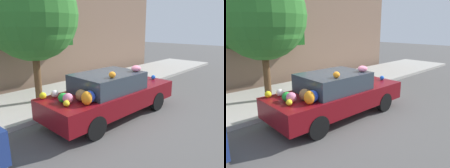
{
  "view_description": "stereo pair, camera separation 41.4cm",
  "coord_description": "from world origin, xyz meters",
  "views": [
    {
      "loc": [
        -4.77,
        -4.46,
        2.73
      ],
      "look_at": [
        0.0,
        -0.1,
        1.03
      ],
      "focal_mm": 35.0,
      "sensor_mm": 36.0,
      "label": 1
    },
    {
      "loc": [
        -4.48,
        -4.76,
        2.73
      ],
      "look_at": [
        0.0,
        -0.1,
        1.03
      ],
      "focal_mm": 35.0,
      "sensor_mm": 36.0,
      "label": 2
    }
  ],
  "objects": [
    {
      "name": "ground_plane",
      "position": [
        0.0,
        0.0,
        0.0
      ],
      "size": [
        60.0,
        60.0,
        0.0
      ],
      "primitive_type": "plane",
      "color": "#565451"
    },
    {
      "name": "sidewalk_curb",
      "position": [
        0.0,
        2.7,
        0.07
      ],
      "size": [
        24.0,
        3.2,
        0.15
      ],
      "color": "#B2ADA3",
      "rests_on": "ground"
    },
    {
      "name": "building_facade",
      "position": [
        0.0,
        4.92,
        2.87
      ],
      "size": [
        18.0,
        1.2,
        5.81
      ],
      "color": "#846651",
      "rests_on": "ground"
    },
    {
      "name": "street_tree",
      "position": [
        -1.04,
        2.47,
        3.1
      ],
      "size": [
        3.02,
        3.02,
        4.48
      ],
      "color": "brown",
      "rests_on": "sidewalk_curb"
    },
    {
      "name": "fire_hydrant",
      "position": [
        1.07,
        1.66,
        0.49
      ],
      "size": [
        0.2,
        0.2,
        0.7
      ],
      "color": "red",
      "rests_on": "sidewalk_curb"
    },
    {
      "name": "art_car",
      "position": [
        -0.06,
        -0.11,
        0.73
      ],
      "size": [
        4.48,
        1.78,
        1.58
      ],
      "rotation": [
        0.0,
        0.0,
        -0.02
      ],
      "color": "maroon",
      "rests_on": "ground"
    }
  ]
}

